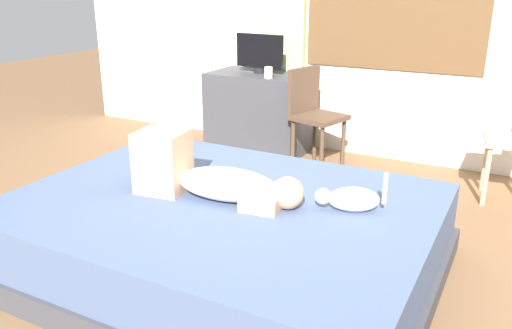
# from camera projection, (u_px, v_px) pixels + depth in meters

# --- Properties ---
(ground_plane) EXTENTS (16.00, 16.00, 0.00)m
(ground_plane) POSITION_uv_depth(u_px,v_px,m) (235.00, 271.00, 2.95)
(ground_plane) COLOR brown
(bed) EXTENTS (2.27, 1.72, 0.43)m
(bed) POSITION_uv_depth(u_px,v_px,m) (223.00, 235.00, 2.89)
(bed) COLOR #38383D
(bed) RESTS_ON ground
(person_lying) EXTENTS (0.94, 0.37, 0.34)m
(person_lying) POSITION_uv_depth(u_px,v_px,m) (210.00, 177.00, 2.81)
(person_lying) COLOR silver
(person_lying) RESTS_ON bed
(cat) EXTENTS (0.34, 0.20, 0.21)m
(cat) POSITION_uv_depth(u_px,v_px,m) (350.00, 199.00, 2.65)
(cat) COLOR silver
(cat) RESTS_ON bed
(desk) EXTENTS (0.90, 0.56, 0.74)m
(desk) POSITION_uv_depth(u_px,v_px,m) (259.00, 112.00, 4.92)
(desk) COLOR #38383D
(desk) RESTS_ON ground
(tv_monitor) EXTENTS (0.48, 0.10, 0.35)m
(tv_monitor) POSITION_uv_depth(u_px,v_px,m) (260.00, 53.00, 4.74)
(tv_monitor) COLOR black
(tv_monitor) RESTS_ON desk
(cup) EXTENTS (0.07, 0.07, 0.10)m
(cup) POSITION_uv_depth(u_px,v_px,m) (268.00, 72.00, 4.54)
(cup) COLOR white
(cup) RESTS_ON desk
(chair_by_desk) EXTENTS (0.47, 0.47, 0.86)m
(chair_by_desk) POSITION_uv_depth(u_px,v_px,m) (313.00, 111.00, 4.41)
(chair_by_desk) COLOR #4C3828
(chair_by_desk) RESTS_ON ground
(curtain_left) EXTENTS (0.44, 0.06, 2.51)m
(curtain_left) POSITION_uv_depth(u_px,v_px,m) (283.00, 13.00, 4.82)
(curtain_left) COLOR #ADCC75
(curtain_left) RESTS_ON ground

